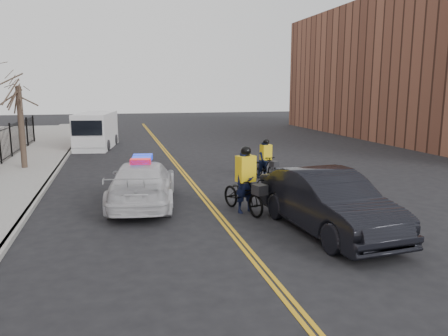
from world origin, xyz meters
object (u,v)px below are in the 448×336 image
at_px(cyclist_near, 246,189).
at_px(cargo_van, 96,131).
at_px(police_cruiser, 143,183).
at_px(cyclist_far, 266,163).
at_px(dark_sedan, 328,202).

bearing_deg(cyclist_near, cargo_van, 89.55).
bearing_deg(cyclist_near, police_cruiser, 134.10).
bearing_deg(cyclist_far, cyclist_near, -132.63).
relative_size(dark_sedan, cyclist_near, 2.24).
relative_size(police_cruiser, dark_sedan, 1.05).
xyz_separation_m(police_cruiser, dark_sedan, (4.90, -4.27, 0.10)).
height_order(police_cruiser, cyclist_far, cyclist_far).
bearing_deg(police_cruiser, cyclist_far, -141.79).
relative_size(cyclist_near, cyclist_far, 1.29).
distance_m(dark_sedan, cyclist_far, 7.68).
height_order(cargo_van, cyclist_near, cargo_van).
relative_size(police_cruiser, cyclist_far, 3.02).
distance_m(police_cruiser, dark_sedan, 6.51).
distance_m(dark_sedan, cargo_van, 21.35).
bearing_deg(cargo_van, cyclist_near, -64.21).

